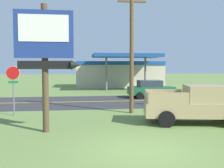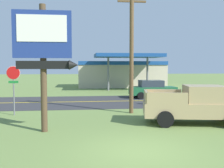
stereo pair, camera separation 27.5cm
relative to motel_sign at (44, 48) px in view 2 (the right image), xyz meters
The scene contains 9 objects.
ground_plane 6.04m from the motel_sign, 41.00° to the right, with size 180.00×180.00×0.00m, color olive.
road_asphalt 11.17m from the motel_sign, 70.16° to the left, with size 140.00×8.00×0.02m, color #333335.
road_centre_line 11.16m from the motel_sign, 70.16° to the left, with size 126.00×0.20×0.01m, color gold.
motel_sign is the anchor object (origin of this frame).
stop_sign 5.31m from the motel_sign, 118.60° to the left, with size 0.80×0.08×2.95m.
utility_pole 6.44m from the motel_sign, 42.47° to the left, with size 1.95×0.26×8.21m.
gas_station 26.47m from the motel_sign, 73.95° to the left, with size 12.00×11.50×4.40m.
pickup_tan_parked_on_lawn 7.98m from the motel_sign, ahead, with size 5.48×2.97×1.96m.
car_green_near_lane 14.71m from the motel_sign, 55.58° to the left, with size 4.20×2.00×1.64m.
Camera 2 is at (-2.01, -8.84, 2.95)m, focal length 42.58 mm.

